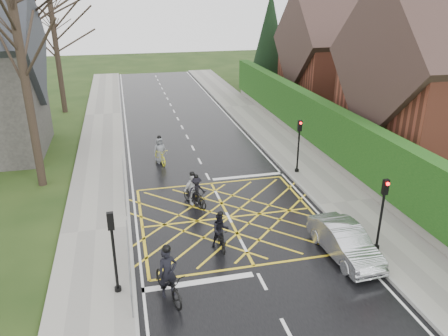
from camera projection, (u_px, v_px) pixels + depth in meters
name	position (u px, v px, depth m)	size (l,w,h in m)	color
ground	(229.00, 218.00, 20.40)	(120.00, 120.00, 0.00)	black
road	(229.00, 217.00, 20.40)	(9.00, 80.00, 0.01)	black
sidewalk_right	(346.00, 203.00, 21.67)	(3.00, 80.00, 0.15)	gray
sidewalk_left	(96.00, 231.00, 19.09)	(3.00, 80.00, 0.15)	gray
stone_wall	(325.00, 154.00, 27.35)	(0.50, 38.00, 0.70)	slate
hedge	(328.00, 127.00, 26.69)	(0.90, 38.00, 2.80)	#113A0F
house_far	(343.00, 58.00, 38.16)	(9.80, 8.80, 10.30)	brown
conifer	(270.00, 42.00, 44.27)	(4.60, 4.60, 10.00)	black
tree_near	(17.00, 34.00, 20.90)	(9.24, 9.24, 11.44)	black
tree_mid	(23.00, 11.00, 27.62)	(10.08, 10.08, 12.48)	black
tree_far	(53.00, 26.00, 35.53)	(8.40, 8.40, 10.40)	black
railing_south	(129.00, 258.00, 15.96)	(0.05, 5.04, 1.03)	slate
railing_north	(124.00, 178.00, 22.71)	(0.05, 6.04, 1.03)	slate
traffic_light_ne	(298.00, 147.00, 24.66)	(0.24, 0.31, 3.21)	black
traffic_light_se	(381.00, 216.00, 17.09)	(0.24, 0.31, 3.21)	black
traffic_light_sw	(114.00, 253.00, 14.63)	(0.24, 0.31, 3.21)	black
cyclist_rear	(168.00, 281.00, 14.88)	(1.32, 2.22, 2.03)	black
cyclist_back	(221.00, 234.00, 17.83)	(0.74, 1.65, 1.64)	black
cyclist_mid	(197.00, 194.00, 21.42)	(1.17, 1.76, 1.62)	black
cyclist_front	(193.00, 193.00, 21.42)	(1.15, 1.79, 1.75)	black
cyclist_lead	(160.00, 154.00, 26.66)	(1.03, 1.91, 1.76)	gold
car	(345.00, 242.00, 17.22)	(1.37, 3.93, 1.30)	#AFB1B7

